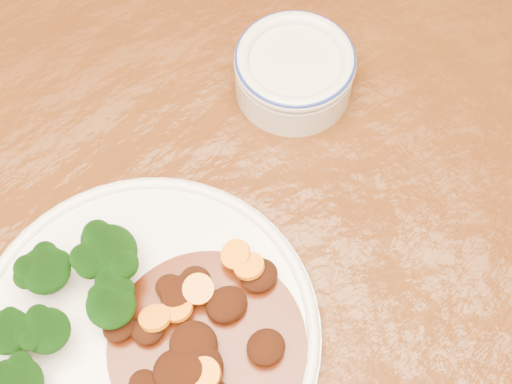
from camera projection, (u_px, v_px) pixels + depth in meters
dinner_plate at (144, 335)px, 0.61m from camera, size 0.30×0.30×0.02m
broccoli_florets at (69, 303)px, 0.59m from camera, size 0.16×0.11×0.05m
mince_stew at (200, 343)px, 0.59m from camera, size 0.17×0.17×0.03m
dip_bowl at (294, 71)px, 0.71m from camera, size 0.12×0.12×0.05m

